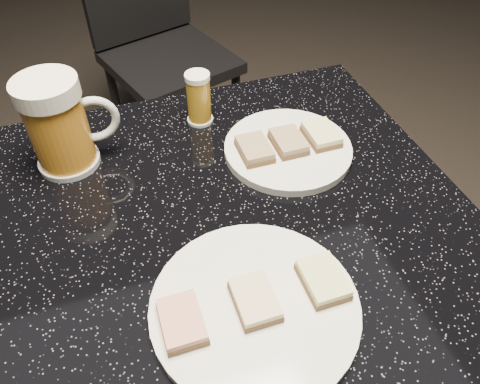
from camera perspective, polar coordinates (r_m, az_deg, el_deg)
The scene contains 8 objects.
plate_large at distance 0.60m, azimuth 1.79°, elevation -13.84°, with size 0.26×0.26×0.01m, color white.
plate_small at distance 0.81m, azimuth 5.85°, elevation 5.22°, with size 0.22×0.22×0.01m, color white.
table at distance 0.90m, azimuth -0.00°, elevation -13.26°, with size 0.70×0.70×0.75m.
beer_mug at distance 0.79m, azimuth -21.13°, elevation 7.72°, with size 0.15×0.10×0.16m.
beer_tumbler at distance 0.86m, azimuth -5.05°, elevation 11.29°, with size 0.05×0.05×0.10m.
chair at distance 1.72m, azimuth -9.87°, elevation 17.58°, with size 0.48×0.48×0.86m.
canapes_on_plate_large at distance 0.59m, azimuth 1.83°, elevation -13.02°, with size 0.23×0.07×0.02m.
canapes_on_plate_small at distance 0.80m, azimuth 5.93°, elevation 6.12°, with size 0.17×0.07×0.02m.
Camera 1 is at (-0.15, -0.45, 1.27)m, focal length 35.00 mm.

